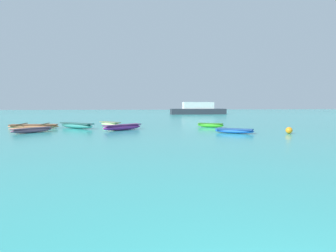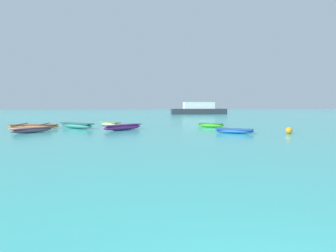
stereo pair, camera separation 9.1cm
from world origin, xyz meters
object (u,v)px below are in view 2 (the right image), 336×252
at_px(moored_boat_2, 32,130).
at_px(moored_boat_6, 110,124).
at_px(distant_ferry, 199,109).
at_px(moored_boat_0, 34,126).
at_px(moored_boat_3, 77,125).
at_px(mooring_buoy_0, 289,130).
at_px(moored_boat_1, 234,131).
at_px(moored_boat_5, 210,125).
at_px(moored_boat_4, 122,127).

xyz_separation_m(moored_boat_2, moored_boat_6, (5.28, 5.61, 0.04)).
bearing_deg(moored_boat_6, distant_ferry, 121.05).
xyz_separation_m(moored_boat_0, moored_boat_3, (3.59, -0.32, 0.06)).
bearing_deg(mooring_buoy_0, moored_boat_1, 167.27).
xyz_separation_m(moored_boat_2, distant_ferry, (21.75, 38.76, 0.84)).
height_order(moored_boat_0, moored_boat_6, moored_boat_6).
bearing_deg(moored_boat_5, mooring_buoy_0, -28.20).
relative_size(moored_boat_2, distant_ferry, 0.24).
xyz_separation_m(moored_boat_0, moored_boat_2, (1.02, -3.90, 0.00)).
bearing_deg(moored_boat_4, mooring_buoy_0, -61.42).
height_order(moored_boat_0, moored_boat_2, moored_boat_0).
xyz_separation_m(moored_boat_2, mooring_buoy_0, (18.14, -3.24, 0.03)).
bearing_deg(moored_boat_4, moored_boat_3, 109.80).
bearing_deg(moored_boat_0, moored_boat_4, -18.23).
bearing_deg(moored_boat_0, distant_ferry, 57.67).
distance_m(moored_boat_2, mooring_buoy_0, 18.43).
relative_size(moored_boat_1, distant_ferry, 0.24).
height_order(moored_boat_2, moored_boat_4, moored_boat_4).
height_order(moored_boat_3, moored_boat_5, moored_boat_3).
height_order(moored_boat_4, mooring_buoy_0, mooring_buoy_0).
bearing_deg(moored_boat_0, mooring_buoy_0, -19.62).
bearing_deg(moored_boat_4, moored_boat_6, 65.67).
relative_size(moored_boat_0, moored_boat_3, 1.22).
height_order(moored_boat_6, mooring_buoy_0, mooring_buoy_0).
distance_m(moored_boat_5, mooring_buoy_0, 7.52).
height_order(moored_boat_1, moored_boat_5, moored_boat_5).
relative_size(moored_boat_0, moored_boat_5, 1.80).
xyz_separation_m(moored_boat_1, moored_boat_2, (-14.45, 2.41, 0.01)).
bearing_deg(moored_boat_6, moored_boat_2, -75.77).
bearing_deg(mooring_buoy_0, distant_ferry, 85.09).
xyz_separation_m(moored_boat_1, moored_boat_6, (-9.17, 8.02, 0.05)).
relative_size(mooring_buoy_0, distant_ferry, 0.04).
bearing_deg(moored_boat_6, moored_boat_5, 42.56).
bearing_deg(moored_boat_6, moored_boat_3, -85.69).
bearing_deg(moored_boat_1, moored_boat_4, -172.82).
relative_size(moored_boat_4, moored_boat_5, 1.43).
relative_size(moored_boat_2, mooring_buoy_0, 5.95).
relative_size(moored_boat_3, distant_ferry, 0.30).
distance_m(moored_boat_3, moored_boat_6, 3.39).
relative_size(moored_boat_2, moored_boat_3, 0.81).
xyz_separation_m(moored_boat_6, mooring_buoy_0, (12.86, -8.85, -0.01)).
bearing_deg(mooring_buoy_0, moored_boat_2, 169.87).
bearing_deg(moored_boat_3, moored_boat_4, 12.76).
xyz_separation_m(moored_boat_2, moored_boat_5, (14.29, 3.21, 0.01)).
height_order(moored_boat_2, distant_ferry, distant_ferry).
xyz_separation_m(moored_boat_4, moored_boat_6, (-1.22, 4.31, -0.01)).
bearing_deg(moored_boat_6, mooring_buoy_0, 22.94).
height_order(moored_boat_2, moored_boat_6, moored_boat_6).
height_order(moored_boat_6, distant_ferry, distant_ferry).
xyz_separation_m(moored_boat_4, distant_ferry, (15.25, 37.45, 0.79)).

